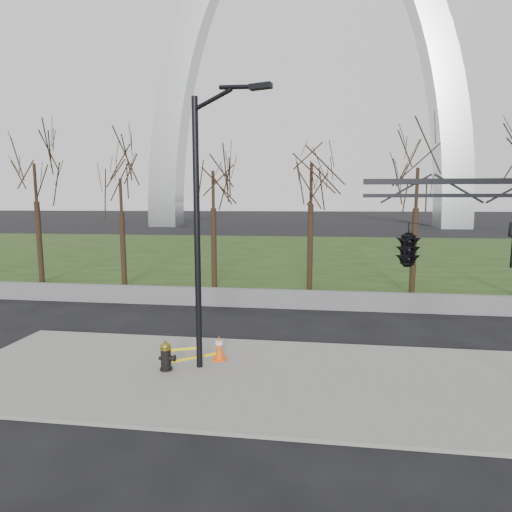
# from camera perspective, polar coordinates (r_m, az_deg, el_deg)

# --- Properties ---
(ground) EXTENTS (500.00, 500.00, 0.00)m
(ground) POSITION_cam_1_polar(r_m,az_deg,el_deg) (12.19, 0.38, -16.94)
(ground) COLOR black
(ground) RESTS_ON ground
(sidewalk) EXTENTS (18.00, 6.00, 0.10)m
(sidewalk) POSITION_cam_1_polar(r_m,az_deg,el_deg) (12.17, 0.38, -16.72)
(sidewalk) COLOR slate
(sidewalk) RESTS_ON ground
(grass_strip) EXTENTS (120.00, 40.00, 0.06)m
(grass_strip) POSITION_cam_1_polar(r_m,az_deg,el_deg) (41.34, 5.57, 0.48)
(grass_strip) COLOR #223513
(grass_strip) RESTS_ON ground
(guardrail) EXTENTS (60.00, 0.30, 0.90)m
(guardrail) POSITION_cam_1_polar(r_m,az_deg,el_deg) (19.61, 3.31, -6.07)
(guardrail) COLOR #59595B
(guardrail) RESTS_ON ground
(gateway_arch) EXTENTS (66.00, 6.00, 65.00)m
(gateway_arch) POSITION_cam_1_polar(r_m,az_deg,el_deg) (90.30, 6.97, 25.12)
(gateway_arch) COLOR #BABDC2
(gateway_arch) RESTS_ON ground
(tree_row) EXTENTS (43.28, 4.00, 8.12)m
(tree_row) POSITION_cam_1_polar(r_m,az_deg,el_deg) (23.20, 0.75, 5.05)
(tree_row) COLOR black
(tree_row) RESTS_ON ground
(fire_hydrant) EXTENTS (0.56, 0.37, 0.91)m
(fire_hydrant) POSITION_cam_1_polar(r_m,az_deg,el_deg) (12.63, -12.57, -13.69)
(fire_hydrant) COLOR black
(fire_hydrant) RESTS_ON sidewalk
(traffic_cone) EXTENTS (0.42, 0.42, 0.79)m
(traffic_cone) POSITION_cam_1_polar(r_m,az_deg,el_deg) (13.15, -5.23, -12.77)
(traffic_cone) COLOR #F7560D
(traffic_cone) RESTS_ON sidewalk
(street_light) EXTENTS (2.34, 0.82, 8.21)m
(street_light) POSITION_cam_1_polar(r_m,az_deg,el_deg) (11.74, -7.42, 5.73)
(street_light) COLOR black
(street_light) RESTS_ON ground
(traffic_signal_mast) EXTENTS (5.10, 2.51, 6.00)m
(traffic_signal_mast) POSITION_cam_1_polar(r_m,az_deg,el_deg) (9.67, 25.05, 1.48)
(traffic_signal_mast) COLOR black
(traffic_signal_mast) RESTS_ON ground
(caution_tape) EXTENTS (1.40, 1.00, 0.46)m
(caution_tape) POSITION_cam_1_polar(r_m,az_deg,el_deg) (12.80, -9.38, -13.60)
(caution_tape) COLOR yellow
(caution_tape) RESTS_ON ground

